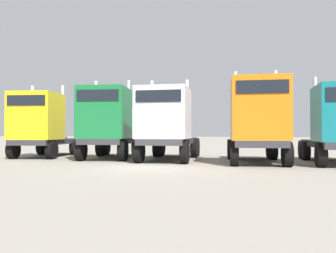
{
  "coord_description": "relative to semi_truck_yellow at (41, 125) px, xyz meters",
  "views": [
    {
      "loc": [
        4.84,
        -13.22,
        1.45
      ],
      "look_at": [
        -0.46,
        4.07,
        1.78
      ],
      "focal_mm": 35.59,
      "sensor_mm": 36.0,
      "label": 1
    }
  ],
  "objects": [
    {
      "name": "ground",
      "position": [
        7.83,
        -3.03,
        -1.91
      ],
      "size": [
        200.0,
        200.0,
        0.0
      ],
      "primitive_type": "plane",
      "color": "gray"
    },
    {
      "name": "semi_truck_yellow",
      "position": [
        0.0,
        0.0,
        0.0
      ],
      "size": [
        3.61,
        6.06,
        4.28
      ],
      "rotation": [
        0.0,
        0.0,
        -1.37
      ],
      "color": "#333338",
      "rests_on": "ground"
    },
    {
      "name": "semi_truck_white",
      "position": [
        7.66,
        -0.15,
        -0.0
      ],
      "size": [
        3.19,
        6.53,
        4.23
      ],
      "rotation": [
        0.0,
        0.0,
        -1.46
      ],
      "color": "#333338",
      "rests_on": "ground"
    },
    {
      "name": "semi_truck_green",
      "position": [
        4.27,
        -0.01,
        0.1
      ],
      "size": [
        3.57,
        6.05,
        4.4
      ],
      "rotation": [
        0.0,
        0.0,
        -1.38
      ],
      "color": "#333338",
      "rests_on": "ground"
    },
    {
      "name": "semi_truck_orange",
      "position": [
        12.12,
        -0.4,
        0.1
      ],
      "size": [
        3.37,
        6.32,
        4.44
      ],
      "rotation": [
        0.0,
        0.0,
        -1.43
      ],
      "color": "#333338",
      "rests_on": "ground"
    }
  ]
}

